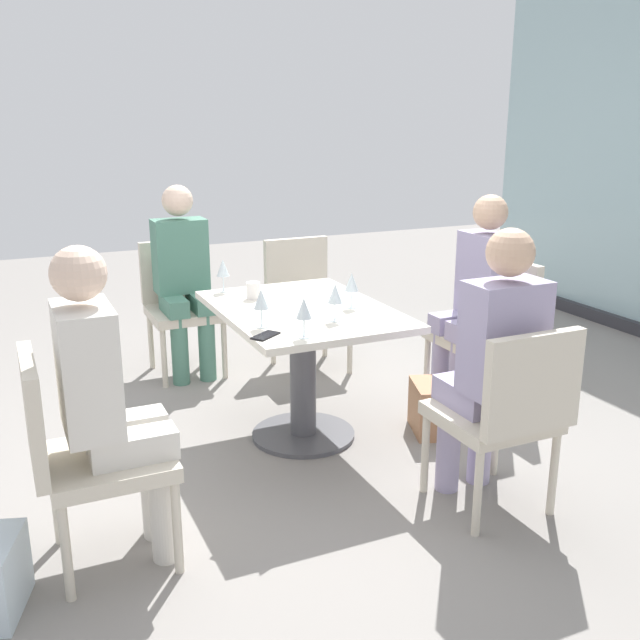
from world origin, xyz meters
name	(u,v)px	position (x,y,z in m)	size (l,w,h in m)	color
ground_plane	(303,436)	(0.00, 0.00, 0.00)	(12.00, 12.00, 0.00)	gray
dining_table_main	(303,344)	(0.00, 0.00, 0.53)	(1.15, 0.83, 0.73)	silver
chair_front_right	(81,448)	(0.72, -1.21, 0.50)	(0.46, 0.50, 0.87)	beige
chair_near_window	(490,323)	(0.00, 1.21, 0.50)	(0.46, 0.51, 0.87)	beige
chair_far_right	(506,409)	(1.08, 0.48, 0.50)	(0.50, 0.46, 0.87)	beige
chair_side_end	(181,299)	(-1.34, -0.32, 0.50)	(0.50, 0.46, 0.87)	beige
chair_far_left	(305,296)	(-1.08, 0.48, 0.50)	(0.50, 0.46, 0.87)	beige
person_front_right	(107,393)	(0.72, -1.10, 0.70)	(0.34, 0.39, 1.26)	silver
person_near_window	(477,292)	(0.00, 1.10, 0.70)	(0.34, 0.39, 1.26)	#9E93B7
person_far_right	(494,356)	(0.97, 0.48, 0.70)	(0.39, 0.34, 1.26)	#9E93B7
person_side_end	(183,272)	(-1.23, -0.32, 0.70)	(0.39, 0.34, 1.26)	#4C7F6B
wine_glass_0	(304,309)	(0.48, -0.20, 0.86)	(0.07, 0.07, 0.18)	silver
wine_glass_1	(352,283)	(0.11, 0.23, 0.86)	(0.07, 0.07, 0.18)	silver
wine_glass_2	(335,295)	(0.30, 0.04, 0.86)	(0.07, 0.07, 0.18)	silver
wine_glass_3	(223,269)	(-0.50, -0.27, 0.86)	(0.07, 0.07, 0.18)	silver
wine_glass_4	(261,300)	(0.25, -0.32, 0.86)	(0.07, 0.07, 0.18)	silver
coffee_cup	(253,290)	(-0.29, -0.17, 0.78)	(0.08, 0.08, 0.09)	white
cell_phone_on_table	(265,336)	(0.40, -0.35, 0.73)	(0.07, 0.14, 0.01)	black
handbag_1	(428,408)	(0.23, 0.65, 0.14)	(0.30, 0.16, 0.28)	#A3704C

